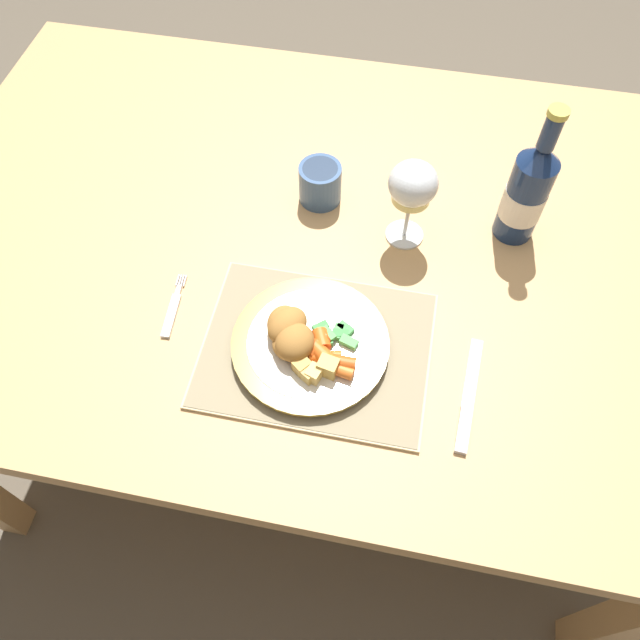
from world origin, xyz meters
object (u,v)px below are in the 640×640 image
object	(u,v)px
wine_glass	(413,187)
bottle	(527,192)
dinner_plate	(310,344)
drinking_cup	(320,183)
table_knife	(467,404)
fork	(173,310)
dining_table	(317,262)

from	to	relation	value
wine_glass	bottle	size ratio (longest dim) A/B	0.62
dinner_plate	drinking_cup	world-z (taller)	drinking_cup
table_knife	bottle	xyz separation A→B (m)	(0.05, 0.35, 0.09)
wine_glass	bottle	distance (m)	0.19
dinner_plate	fork	world-z (taller)	dinner_plate
drinking_cup	fork	bearing A→B (deg)	-122.65
wine_glass	drinking_cup	bearing A→B (deg)	160.16
dinner_plate	table_knife	xyz separation A→B (m)	(0.24, -0.05, -0.01)
table_knife	fork	bearing A→B (deg)	171.24
table_knife	wine_glass	size ratio (longest dim) A/B	1.18
bottle	drinking_cup	distance (m)	0.35
table_knife	drinking_cup	world-z (taller)	drinking_cup
dining_table	wine_glass	xyz separation A→B (m)	(0.15, 0.03, 0.20)
fork	table_knife	world-z (taller)	table_knife
table_knife	drinking_cup	size ratio (longest dim) A/B	2.54
fork	wine_glass	bearing A→B (deg)	33.62
bottle	drinking_cup	world-z (taller)	bottle
dinner_plate	wine_glass	size ratio (longest dim) A/B	1.49
dinner_plate	bottle	xyz separation A→B (m)	(0.29, 0.30, 0.08)
dining_table	bottle	world-z (taller)	bottle
fork	drinking_cup	xyz separation A→B (m)	(0.18, 0.28, 0.04)
wine_glass	fork	bearing A→B (deg)	-146.38
fork	bottle	bearing A→B (deg)	27.64
fork	table_knife	xyz separation A→B (m)	(0.47, -0.07, 0.00)
wine_glass	table_knife	bearing A→B (deg)	-66.68
fork	drinking_cup	bearing A→B (deg)	57.35
bottle	fork	bearing A→B (deg)	-152.36
dinner_plate	fork	bearing A→B (deg)	173.36
wine_glass	drinking_cup	world-z (taller)	wine_glass
dinner_plate	wine_glass	distance (m)	0.29
dinner_plate	wine_glass	bearing A→B (deg)	66.04
dinner_plate	bottle	world-z (taller)	bottle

